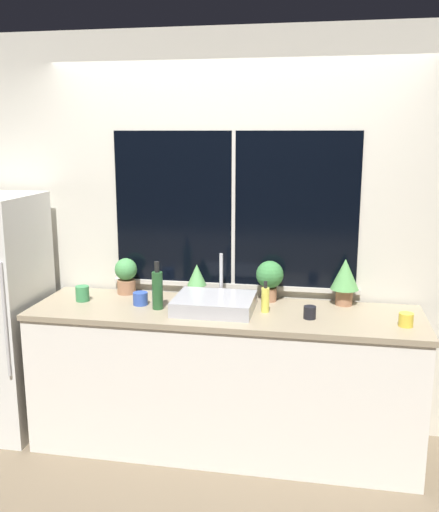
# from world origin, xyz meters

# --- Properties ---
(ground_plane) EXTENTS (14.00, 14.00, 0.00)m
(ground_plane) POSITION_xyz_m (0.00, 0.00, 0.00)
(ground_plane) COLOR brown
(wall_back) EXTENTS (8.00, 0.09, 2.70)m
(wall_back) POSITION_xyz_m (0.00, 0.72, 1.35)
(wall_back) COLOR beige
(wall_back) RESTS_ON ground_plane
(counter) EXTENTS (2.48, 0.67, 0.94)m
(counter) POSITION_xyz_m (0.00, 0.33, 0.47)
(counter) COLOR white
(counter) RESTS_ON ground_plane
(sink) EXTENTS (0.49, 0.46, 0.32)m
(sink) POSITION_xyz_m (-0.06, 0.31, 0.98)
(sink) COLOR #ADADB2
(sink) RESTS_ON counter
(potted_plant_far_left) EXTENTS (0.15, 0.15, 0.25)m
(potted_plant_far_left) POSITION_xyz_m (-0.74, 0.58, 1.07)
(potted_plant_far_left) COLOR #9E6B4C
(potted_plant_far_left) RESTS_ON counter
(potted_plant_center_left) EXTENTS (0.13, 0.13, 0.23)m
(potted_plant_center_left) POSITION_xyz_m (-0.23, 0.58, 1.06)
(potted_plant_center_left) COLOR #9E6B4C
(potted_plant_center_left) RESTS_ON counter
(potted_plant_center_right) EXTENTS (0.18, 0.18, 0.27)m
(potted_plant_center_right) POSITION_xyz_m (0.26, 0.58, 1.10)
(potted_plant_center_right) COLOR #9E6B4C
(potted_plant_center_right) RESTS_ON counter
(potted_plant_far_right) EXTENTS (0.18, 0.18, 0.31)m
(potted_plant_far_right) POSITION_xyz_m (0.75, 0.58, 1.12)
(potted_plant_far_right) COLOR #9E6B4C
(potted_plant_far_right) RESTS_ON counter
(soap_bottle) EXTENTS (0.05, 0.05, 0.20)m
(soap_bottle) POSITION_xyz_m (0.26, 0.34, 1.02)
(soap_bottle) COLOR #DBD14C
(soap_bottle) RESTS_ON counter
(bottle_tall) EXTENTS (0.07, 0.07, 0.31)m
(bottle_tall) POSITION_xyz_m (-0.42, 0.28, 1.06)
(bottle_tall) COLOR #235128
(bottle_tall) RESTS_ON counter
(mug_blue) EXTENTS (0.10, 0.10, 0.08)m
(mug_blue) POSITION_xyz_m (-0.56, 0.34, 0.98)
(mug_blue) COLOR #3351AD
(mug_blue) RESTS_ON counter
(mug_black) EXTENTS (0.07, 0.07, 0.08)m
(mug_black) POSITION_xyz_m (0.54, 0.26, 0.97)
(mug_black) COLOR black
(mug_black) RESTS_ON counter
(mug_yellow) EXTENTS (0.08, 0.08, 0.08)m
(mug_yellow) POSITION_xyz_m (1.09, 0.22, 0.98)
(mug_yellow) COLOR gold
(mug_yellow) RESTS_ON counter
(mug_green) EXTENTS (0.09, 0.09, 0.10)m
(mug_green) POSITION_xyz_m (-0.96, 0.35, 0.99)
(mug_green) COLOR #38844C
(mug_green) RESTS_ON counter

